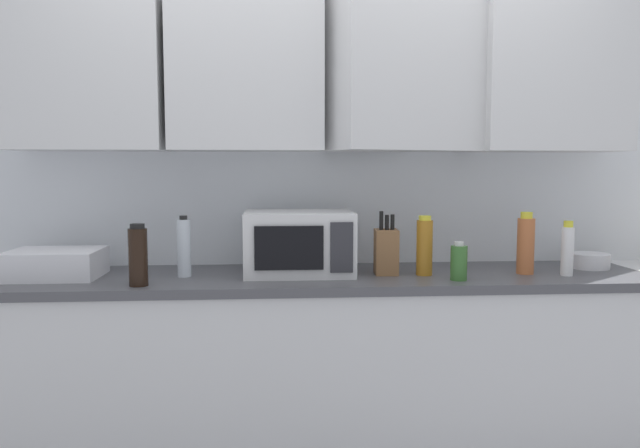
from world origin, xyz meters
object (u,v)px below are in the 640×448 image
Objects in this scene: bottle_green_oil at (459,262)px; bottle_soy_dark at (138,256)px; bottle_spice_jar at (526,245)px; bowl_ceramic_small at (589,261)px; knife_block at (386,251)px; dish_rack at (55,264)px; bottle_clear_tall at (184,248)px; bottle_white_jar at (567,250)px; microwave at (299,243)px; bottle_amber_vinegar at (424,246)px.

bottle_soy_dark reaches higher than bottle_green_oil.
bowl_ceramic_small is at bearing 19.32° from bottle_spice_jar.
knife_block reaches higher than bowl_ceramic_small.
bottle_soy_dark is 1.35× the size of bowl_ceramic_small.
bottle_clear_tall is (0.55, -0.02, 0.07)m from dish_rack.
knife_block is at bearing 173.22° from bottle_white_jar.
microwave is 1.73× the size of bottle_spice_jar.
bottle_white_jar is at bearing 3.12° from bottle_soy_dark.
bottle_clear_tall reaches higher than bottle_green_oil.
bottle_amber_vinegar is 0.63m from bottle_white_jar.
bowl_ceramic_small is (0.99, 0.09, -0.07)m from knife_block.
bottle_soy_dark is (-0.65, -0.24, -0.02)m from microwave.
bottle_white_jar is (0.16, -0.06, -0.02)m from bottle_spice_jar.
bottle_spice_jar is at bearing -4.46° from microwave.
bottle_amber_vinegar is at bearing 174.65° from bottle_white_jar.
bowl_ceramic_small is (0.37, 0.13, -0.10)m from bottle_spice_jar.
bottle_soy_dark is 2.05m from bowl_ceramic_small.
bottle_amber_vinegar reaches higher than bottle_white_jar.
bottle_soy_dark is (-1.32, -0.03, 0.05)m from bottle_green_oil.
dish_rack reaches higher than bowl_ceramic_small.
bottle_clear_tall is at bearing 51.82° from bottle_soy_dark.
bottle_amber_vinegar is (0.16, -0.04, 0.02)m from knife_block.
knife_block is 1.06× the size of bottle_clear_tall.
dish_rack is at bearing 151.71° from bottle_soy_dark.
bottle_amber_vinegar is at bearing 131.26° from bottle_green_oil.
bottle_soy_dark is at bearing -169.48° from knife_block.
bottle_spice_jar reaches higher than bottle_amber_vinegar.
knife_block reaches higher than microwave.
bottle_white_jar is 0.97× the size of bottle_soy_dark.
bottle_spice_jar reaches higher than bottle_clear_tall.
bottle_amber_vinegar is at bearing -8.11° from microwave.
bottle_spice_jar reaches higher than bottle_green_oil.
microwave is at bearing -177.94° from bowl_ceramic_small.
bottle_spice_jar is 1.67m from bottle_soy_dark.
bottle_amber_vinegar is at bearing -2.04° from dish_rack.
bottle_amber_vinegar is 1.42× the size of bowl_ceramic_small.
bottle_soy_dark is (-1.21, -0.16, -0.01)m from bottle_amber_vinegar.
microwave reaches higher than bottle_clear_tall.
bottle_green_oil is at bearing -171.84° from bottle_white_jar.
bottle_green_oil is 0.52m from bottle_white_jar.
bottle_clear_tall is 1.06× the size of bottle_soy_dark.
knife_block is 1.73× the size of bottle_green_oil.
bottle_clear_tall is (-0.89, 0.00, 0.02)m from knife_block.
bottle_spice_jar is 1.05× the size of bottle_amber_vinegar.
bowl_ceramic_small is (1.88, 0.09, -0.09)m from bottle_clear_tall.
bottle_clear_tall is 1.44× the size of bowl_ceramic_small.
microwave is 1.80× the size of bottle_clear_tall.
knife_block is 0.89m from bottle_clear_tall.
bottle_green_oil is at bearing -159.93° from bowl_ceramic_small.
bottle_clear_tall is at bearing 178.62° from bottle_spice_jar.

